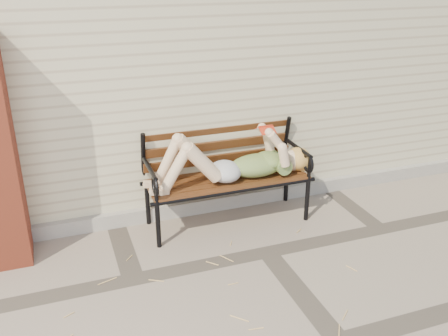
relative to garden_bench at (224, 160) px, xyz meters
name	(u,v)px	position (x,y,z in m)	size (l,w,h in m)	color
ground	(267,252)	(0.14, -0.79, -0.64)	(80.00, 80.00, 0.00)	gray
house_wall	(178,41)	(0.14, 2.21, 0.86)	(8.00, 4.00, 3.00)	beige
foundation_strip	(231,201)	(0.14, 0.18, -0.57)	(8.00, 0.10, 0.15)	#A19A91
garden_bench	(224,160)	(0.00, 0.00, 0.00)	(1.77, 0.71, 1.15)	black
reading_woman	(231,161)	(0.01, -0.14, 0.04)	(1.67, 0.38, 0.53)	#0A3C47
straw_scatter	(213,294)	(-0.54, -1.21, -0.64)	(3.06, 1.64, 0.01)	tan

